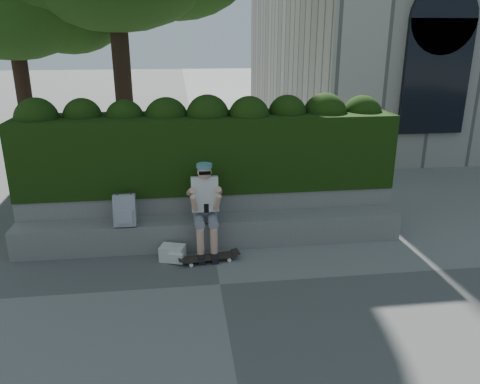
{
  "coord_description": "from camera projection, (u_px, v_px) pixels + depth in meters",
  "views": [
    {
      "loc": [
        -0.44,
        -5.5,
        3.18
      ],
      "look_at": [
        0.4,
        1.0,
        0.95
      ],
      "focal_mm": 35.0,
      "sensor_mm": 36.0,
      "label": 1
    }
  ],
  "objects": [
    {
      "name": "backpack_ground",
      "position": [
        173.0,
        253.0,
        6.88
      ],
      "size": [
        0.41,
        0.34,
        0.22
      ],
      "primitive_type": "cube",
      "rotation": [
        0.0,
        0.0,
        -0.32
      ],
      "color": "silver",
      "rests_on": "ground"
    },
    {
      "name": "backpack_plaid",
      "position": [
        125.0,
        210.0,
        6.94
      ],
      "size": [
        0.32,
        0.17,
        0.48
      ],
      "primitive_type": "cube",
      "rotation": [
        0.0,
        0.0,
        0.0
      ],
      "color": "silver",
      "rests_on": "bench_ledge"
    },
    {
      "name": "hedge",
      "position": [
        208.0,
        151.0,
        7.64
      ],
      "size": [
        6.0,
        1.0,
        1.2
      ],
      "primitive_type": "cube",
      "color": "black",
      "rests_on": "planter_wall"
    },
    {
      "name": "ground",
      "position": [
        220.0,
        284.0,
        6.24
      ],
      "size": [
        80.0,
        80.0,
        0.0
      ],
      "primitive_type": "plane",
      "color": "slate",
      "rests_on": "ground"
    },
    {
      "name": "person",
      "position": [
        205.0,
        204.0,
        6.99
      ],
      "size": [
        0.4,
        0.76,
        1.38
      ],
      "color": "slate",
      "rests_on": "ground"
    },
    {
      "name": "bench_ledge",
      "position": [
        213.0,
        232.0,
        7.34
      ],
      "size": [
        6.0,
        0.45,
        0.45
      ],
      "primitive_type": "cube",
      "color": "gray",
      "rests_on": "ground"
    },
    {
      "name": "planter_wall",
      "position": [
        210.0,
        212.0,
        7.74
      ],
      "size": [
        6.0,
        0.5,
        0.75
      ],
      "primitive_type": "cube",
      "color": "gray",
      "rests_on": "ground"
    },
    {
      "name": "skateboard",
      "position": [
        209.0,
        257.0,
        6.84
      ],
      "size": [
        0.83,
        0.33,
        0.08
      ],
      "rotation": [
        0.0,
        0.0,
        0.16
      ],
      "color": "black",
      "rests_on": "ground"
    }
  ]
}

